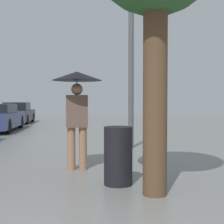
% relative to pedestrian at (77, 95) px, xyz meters
% --- Properties ---
extents(pedestrian, '(0.99, 0.99, 1.94)m').
position_rel_pedestrian_xyz_m(pedestrian, '(0.00, 0.00, 0.00)').
color(pedestrian, '#9E7051').
rests_on(pedestrian, ground_plane).
extents(parked_car_farthest, '(1.64, 3.84, 1.30)m').
position_rel_pedestrian_xyz_m(parked_car_farthest, '(-3.83, 13.84, -0.88)').
color(parked_car_farthest, black).
rests_on(parked_car_farthest, ground_plane).
extents(street_lamp, '(0.30, 0.30, 4.76)m').
position_rel_pedestrian_xyz_m(street_lamp, '(1.53, 2.74, 1.23)').
color(street_lamp, '#515456').
rests_on(street_lamp, ground_plane).
extents(trash_bin, '(0.46, 0.46, 0.95)m').
position_rel_pedestrian_xyz_m(trash_bin, '(0.67, -1.18, -1.01)').
color(trash_bin, black).
rests_on(trash_bin, ground_plane).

